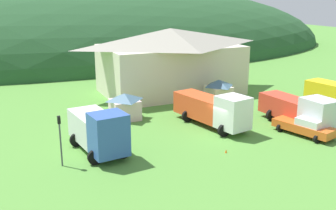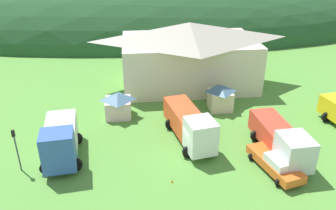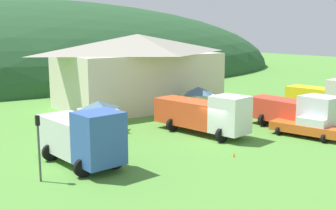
% 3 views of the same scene
% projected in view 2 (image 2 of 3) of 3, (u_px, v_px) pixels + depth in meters
% --- Properties ---
extents(ground_plane, '(200.00, 200.00, 0.00)m').
position_uv_depth(ground_plane, '(192.00, 152.00, 30.04)').
color(ground_plane, '#518C38').
extents(forested_hill_backdrop, '(121.17, 60.00, 28.51)m').
position_uv_depth(forested_hill_backdrop, '(151.00, 18.00, 81.25)').
color(forested_hill_backdrop, '#234C28').
rests_on(forested_hill_backdrop, ground).
extents(depot_building, '(17.50, 10.93, 7.92)m').
position_uv_depth(depot_building, '(189.00, 53.00, 42.51)').
color(depot_building, beige).
rests_on(depot_building, ground).
extents(play_shed_cream, '(2.59, 2.63, 2.88)m').
position_uv_depth(play_shed_cream, '(220.00, 97.00, 37.06)').
color(play_shed_cream, beige).
rests_on(play_shed_cream, ground).
extents(play_shed_pink, '(2.82, 2.80, 2.60)m').
position_uv_depth(play_shed_pink, '(118.00, 105.00, 35.61)').
color(play_shed_pink, beige).
rests_on(play_shed_pink, ground).
extents(box_truck_blue, '(3.76, 7.05, 3.65)m').
position_uv_depth(box_truck_blue, '(60.00, 140.00, 28.38)').
color(box_truck_blue, '#3356AD').
rests_on(box_truck_blue, ground).
extents(heavy_rig_white, '(4.05, 8.68, 3.40)m').
position_uv_depth(heavy_rig_white, '(190.00, 124.00, 31.02)').
color(heavy_rig_white, white).
rests_on(heavy_rig_white, ground).
extents(tow_truck_silver, '(3.39, 8.09, 3.15)m').
position_uv_depth(tow_truck_silver, '(281.00, 140.00, 28.83)').
color(tow_truck_silver, silver).
rests_on(tow_truck_silver, ground).
extents(service_pickup_orange, '(3.21, 5.67, 1.66)m').
position_uv_depth(service_pickup_orange, '(276.00, 163.00, 27.23)').
color(service_pickup_orange, orange).
rests_on(service_pickup_orange, ground).
extents(traffic_light_west, '(0.20, 0.32, 3.74)m').
position_uv_depth(traffic_light_west, '(16.00, 146.00, 26.72)').
color(traffic_light_west, '#4C4C51').
rests_on(traffic_light_west, ground).
extents(traffic_cone_near_pickup, '(0.36, 0.36, 0.58)m').
position_uv_depth(traffic_cone_near_pickup, '(172.00, 182.00, 26.33)').
color(traffic_cone_near_pickup, orange).
rests_on(traffic_cone_near_pickup, ground).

